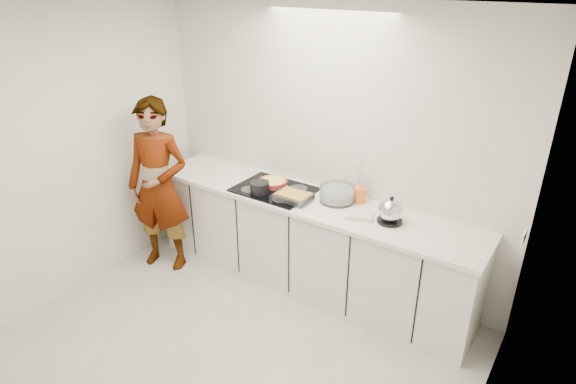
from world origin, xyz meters
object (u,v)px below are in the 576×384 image
Objects in this scene: baking_dish at (294,196)px; cook at (159,186)px; hob at (274,189)px; saucepan at (260,187)px; utensil_crock at (360,195)px; tart_dish at (273,182)px; mixing_bowl at (337,194)px; kettle at (390,211)px.

baking_dish is 0.18× the size of cook.
baking_dish is at bearing -17.53° from hob.
saucepan is 1.04m from cook.
utensil_crock is (0.84, 0.36, 0.01)m from saucepan.
hob is 2.20× the size of tart_dish.
baking_dish is at bearing -1.26° from cook.
hob is at bearing -163.86° from utensil_crock.
baking_dish is 0.39m from mixing_bowl.
hob is 1.15m from cook.
baking_dish is (0.28, -0.09, 0.04)m from hob.
utensil_crock is (0.77, 0.22, 0.06)m from hob.
baking_dish is (0.35, -0.16, 0.01)m from tart_dish.
tart_dish is 0.85× the size of mixing_bowl.
hob is 2.30× the size of baking_dish.
kettle is 0.14× the size of cook.
hob is 0.16m from saucepan.
utensil_crock is (-0.38, 0.20, -0.03)m from kettle.
tart_dish is at bearing -175.24° from mixing_bowl.
kettle is at bearing -28.24° from utensil_crock.
tart_dish is 2.32× the size of utensil_crock.
saucepan is at bearing -116.50° from hob.
kettle is at bearing -2.29° from tart_dish.
mixing_bowl is 0.56m from kettle.
saucepan is 0.47× the size of mixing_bowl.
saucepan is 1.28× the size of utensil_crock.
hob is 0.10m from tart_dish.
tart_dish is (-0.07, 0.07, 0.03)m from hob.
baking_dish is at bearing -146.73° from mixing_bowl.
tart_dish reaches higher than hob.
saucepan is 0.91m from utensil_crock.
tart_dish is at bearing -169.63° from utensil_crock.
hob is at bearing -168.21° from mixing_bowl.
utensil_crock reaches higher than tart_dish.
mixing_bowl is 0.20m from utensil_crock.
hob is 3.04× the size of kettle.
baking_dish is 1.37m from cook.
baking_dish is 0.88m from kettle.
hob is at bearing -45.48° from tart_dish.
baking_dish is at bearing -172.94° from kettle.
baking_dish is at bearing 7.79° from saucepan.
baking_dish is 1.32× the size of kettle.
cook reaches higher than kettle.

